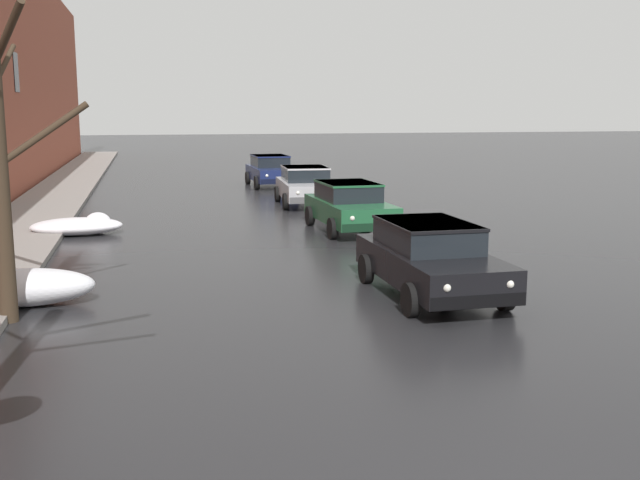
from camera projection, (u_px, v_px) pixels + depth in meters
left_sidewalk_slab at (17, 234)px, 21.38m from camera, size 2.59×80.00×0.14m
snow_bank_near_corner_left at (21, 288)px, 13.82m from camera, size 2.59×1.09×0.68m
snow_bank_mid_block_left at (80, 226)px, 21.63m from camera, size 2.55×1.39×0.62m
sedan_black_approaching_near_lane at (430, 257)px, 14.56m from camera, size 2.01×4.34×1.42m
sedan_green_parked_kerbside_close at (349, 205)px, 22.26m from camera, size 2.08×4.25×1.42m
sedan_silver_parked_kerbside_mid at (306, 185)px, 28.13m from camera, size 2.15×4.06×1.42m
sedan_darkblue_parked_far_down_block at (271, 170)px, 34.84m from camera, size 2.03×4.19×1.42m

